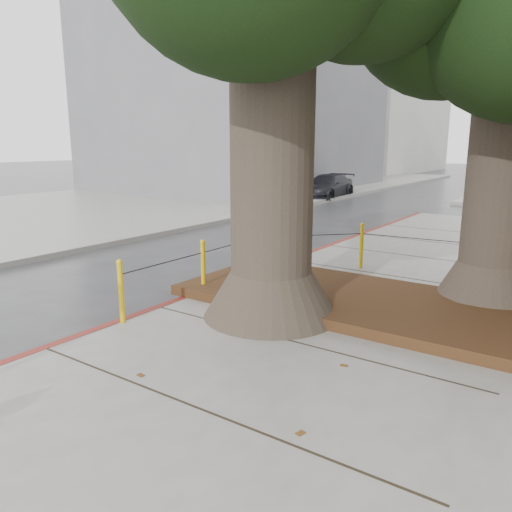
% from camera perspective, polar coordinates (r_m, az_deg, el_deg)
% --- Properties ---
extents(ground, '(140.00, 140.00, 0.00)m').
position_cam_1_polar(ground, '(5.62, -11.46, -16.23)').
color(ground, '#28282B').
rests_on(ground, ground).
extents(sidewalk_opposite, '(14.00, 60.00, 0.15)m').
position_cam_1_polar(sidewalk_opposite, '(22.26, -17.95, 5.34)').
color(sidewalk_opposite, slate).
rests_on(sidewalk_opposite, ground).
extents(curb_red, '(0.14, 26.00, 0.16)m').
position_cam_1_polar(curb_red, '(8.52, -8.69, -5.34)').
color(curb_red, maroon).
rests_on(curb_red, ground).
extents(planter_bed, '(6.40, 2.60, 0.16)m').
position_cam_1_polar(planter_bed, '(8.11, 13.59, -5.34)').
color(planter_bed, black).
rests_on(planter_bed, sidewalk_main).
extents(building_far_grey, '(12.00, 16.00, 12.00)m').
position_cam_1_polar(building_far_grey, '(31.62, -1.50, 18.72)').
color(building_far_grey, slate).
rests_on(building_far_grey, ground).
extents(building_far_white, '(12.00, 18.00, 15.00)m').
position_cam_1_polar(building_far_white, '(52.77, 12.33, 17.67)').
color(building_far_white, silver).
rests_on(building_far_white, ground).
extents(bollard_ring, '(3.79, 5.39, 0.95)m').
position_cam_1_polar(bollard_ring, '(9.15, 4.52, -0.15)').
color(bollard_ring, '#E4B80C').
rests_on(bollard_ring, sidewalk_main).
extents(car_dark, '(1.90, 4.20, 1.19)m').
position_cam_1_polar(car_dark, '(25.53, 8.11, 7.88)').
color(car_dark, black).
rests_on(car_dark, ground).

